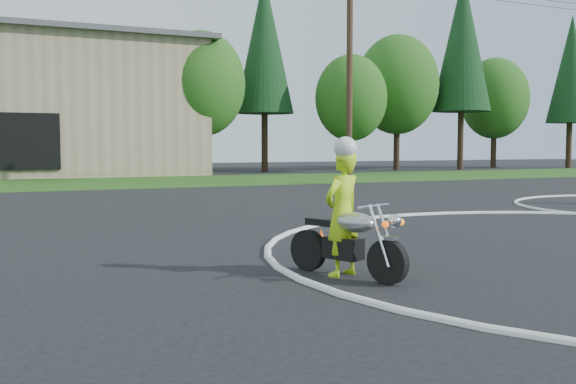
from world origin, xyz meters
name	(u,v)px	position (x,y,z in m)	size (l,w,h in m)	color
grass_strip	(205,180)	(0.00, 27.00, 0.01)	(120.00, 10.00, 0.02)	#1E4714
primary_motorcycle	(348,241)	(-5.30, 3.00, 0.50)	(0.91, 1.84, 1.02)	black
rider_primary_grp	(343,209)	(-5.32, 3.13, 0.92)	(0.74, 0.62, 1.90)	#ABDC17
treeline	(374,77)	(14.78, 34.61, 6.62)	(38.20, 8.10, 14.52)	#382619
utility_poles	(350,70)	(5.00, 21.00, 5.20)	(41.60, 1.12, 10.00)	#473321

